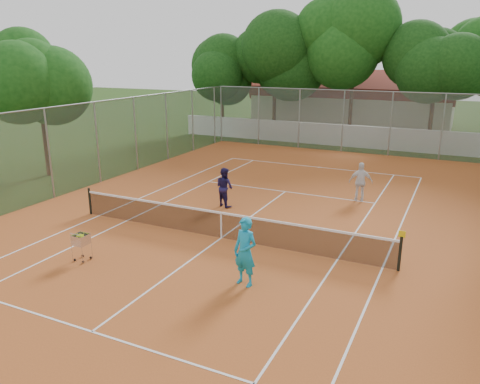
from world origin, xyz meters
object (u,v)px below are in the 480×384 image
at_px(player_near, 245,252).
at_px(ball_hopper, 82,246).
at_px(player_far_right, 361,182).
at_px(clubhouse, 353,101).
at_px(player_far_left, 224,187).
at_px(tennis_net, 221,225).

bearing_deg(player_near, ball_hopper, -159.50).
bearing_deg(player_far_right, clubhouse, -90.45).
bearing_deg(player_far_right, player_near, 68.43).
bearing_deg(player_far_left, clubhouse, -66.66).
bearing_deg(player_far_right, tennis_net, 48.09).
bearing_deg(ball_hopper, tennis_net, 55.08).
bearing_deg(tennis_net, clubhouse, 93.95).
distance_m(clubhouse, player_far_left, 25.77).
xyz_separation_m(player_near, ball_hopper, (-5.23, -0.76, -0.51)).
relative_size(player_far_left, ball_hopper, 1.78).
bearing_deg(player_near, tennis_net, 140.96).
xyz_separation_m(tennis_net, player_near, (2.20, -2.74, 0.49)).
xyz_separation_m(player_near, player_far_left, (-3.77, 6.01, -0.15)).
distance_m(tennis_net, ball_hopper, 4.63).
bearing_deg(clubhouse, ball_hopper, -91.81).
bearing_deg(player_far_left, tennis_net, 138.08).
bearing_deg(tennis_net, player_far_right, 62.07).
bearing_deg(clubhouse, player_near, -82.46).
bearing_deg(clubhouse, player_far_right, -76.47).
bearing_deg(ball_hopper, player_near, 14.23).
distance_m(tennis_net, player_near, 3.55).
bearing_deg(player_far_left, player_far_right, -125.02).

